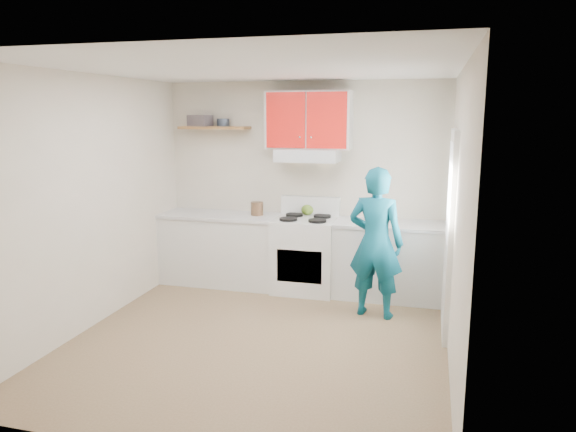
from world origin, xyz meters
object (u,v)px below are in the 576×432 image
(tin, at_px, (223,122))
(kettle, at_px, (308,210))
(crock, at_px, (257,209))
(stove, at_px, (305,255))
(person, at_px, (376,243))

(tin, relative_size, kettle, 0.98)
(crock, bearing_deg, kettle, 16.03)
(kettle, bearing_deg, crock, -157.83)
(kettle, bearing_deg, tin, -171.11)
(stove, xyz_separation_m, tin, (-1.14, 0.20, 1.63))
(crock, xyz_separation_m, person, (1.58, -0.71, -0.17))
(crock, bearing_deg, stove, -6.56)
(crock, relative_size, person, 0.12)
(kettle, height_order, person, person)
(kettle, xyz_separation_m, person, (0.96, -0.88, -0.16))
(stove, height_order, person, person)
(kettle, relative_size, crock, 0.86)
(crock, height_order, person, person)
(stove, relative_size, crock, 4.82)
(kettle, relative_size, person, 0.10)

